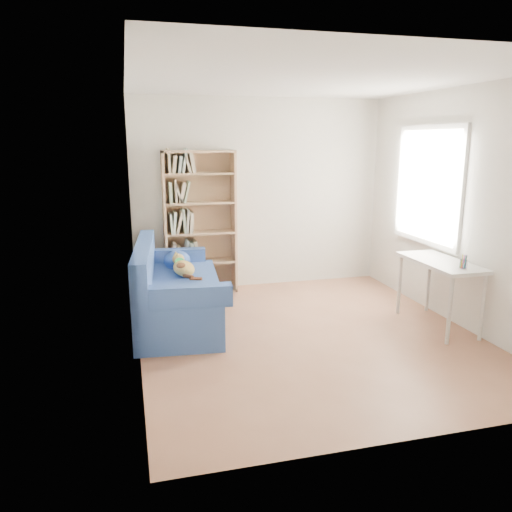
{
  "coord_description": "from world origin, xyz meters",
  "views": [
    {
      "loc": [
        -1.79,
        -4.71,
        2.02
      ],
      "look_at": [
        -0.52,
        0.2,
        0.85
      ],
      "focal_mm": 35.0,
      "sensor_mm": 36.0,
      "label": 1
    }
  ],
  "objects": [
    {
      "name": "ground",
      "position": [
        0.0,
        0.0,
        0.0
      ],
      "size": [
        4.0,
        4.0,
        0.0
      ],
      "primitive_type": "plane",
      "color": "brown",
      "rests_on": "ground"
    },
    {
      "name": "bookshelf",
      "position": [
        -0.86,
        1.84,
        0.88
      ],
      "size": [
        0.95,
        0.3,
        1.9
      ],
      "color": "tan",
      "rests_on": "ground"
    },
    {
      "name": "room_shell",
      "position": [
        0.1,
        0.03,
        1.64
      ],
      "size": [
        3.54,
        4.04,
        2.62
      ],
      "color": "silver",
      "rests_on": "ground"
    },
    {
      "name": "sofa",
      "position": [
        -1.33,
        0.75,
        0.35
      ],
      "size": [
        1.06,
        1.95,
        0.92
      ],
      "rotation": [
        0.0,
        0.0,
        -0.09
      ],
      "color": "navy",
      "rests_on": "ground"
    },
    {
      "name": "pen_cup",
      "position": [
        1.51,
        -0.45,
        0.8
      ],
      "size": [
        0.08,
        0.08,
        0.15
      ],
      "color": "white",
      "rests_on": "desk"
    },
    {
      "name": "desk",
      "position": [
        1.49,
        -0.11,
        0.66
      ],
      "size": [
        0.49,
        1.07,
        0.75
      ],
      "color": "white",
      "rests_on": "ground"
    }
  ]
}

